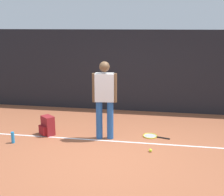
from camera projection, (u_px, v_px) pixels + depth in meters
The scene contains 8 objects.
ground_plane at pixel (109, 152), 5.82m from camera, with size 12.00×12.00×0.00m, color #9E5638.
back_fence at pixel (127, 71), 8.41m from camera, with size 10.00×0.10×2.31m, color black.
court_line at pixel (113, 141), 6.36m from camera, with size 9.00×0.05×0.00m, color white.
tennis_player at pixel (105, 96), 6.29m from camera, with size 0.53×0.26×1.70m.
tennis_racket at pixel (151, 136), 6.62m from camera, with size 0.64×0.40×0.03m.
backpack at pixel (47, 126), 6.68m from camera, with size 0.38×0.38×0.44m.
tennis_ball_near_player at pixel (150, 150), 5.82m from camera, with size 0.07×0.07×0.07m, color #CCE033.
water_bottle at pixel (13, 137), 6.24m from camera, with size 0.07×0.07×0.24m, color #268CD8.
Camera 1 is at (0.97, -5.30, 2.44)m, focal length 47.34 mm.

